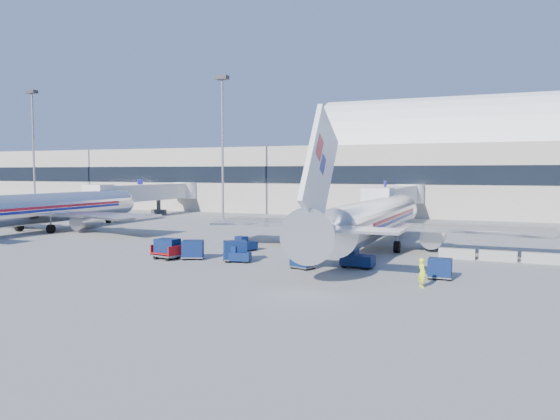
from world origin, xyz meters
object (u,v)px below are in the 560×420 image
at_px(cart_solo_near, 303,258).
at_px(ramp_worker, 422,273).
at_px(tug_left, 245,244).
at_px(airliner_mid, 41,208).
at_px(barrier_mid, 498,256).
at_px(barrier_far, 541,258).
at_px(cart_train_b, 193,249).
at_px(jetbridge_mid, 151,193).
at_px(cart_open_red, 167,254).
at_px(cart_solo_far, 440,268).
at_px(barrier_near, 457,254).
at_px(jetbridge_near, 397,197).
at_px(airliner_main, 372,220).
at_px(cart_train_a, 235,251).
at_px(cart_train_c, 167,248).
at_px(mast_west, 222,126).
at_px(tug_lead, 236,255).
at_px(mast_far_west, 33,133).
at_px(tug_right, 356,258).

xyz_separation_m(cart_solo_near, ramp_worker, (9.45, -3.42, 0.16)).
height_order(tug_left, cart_solo_near, cart_solo_near).
height_order(airliner_mid, ramp_worker, airliner_mid).
xyz_separation_m(barrier_mid, barrier_far, (3.30, 0.00, 0.00)).
bearing_deg(airliner_mid, cart_train_b, -21.55).
relative_size(jetbridge_mid, cart_open_red, 10.63).
xyz_separation_m(cart_solo_far, ramp_worker, (-0.78, -3.27, 0.19)).
distance_m(barrier_far, tug_left, 25.63).
bearing_deg(ramp_worker, barrier_near, -40.12).
distance_m(jetbridge_near, ramp_worker, 43.07).
bearing_deg(cart_solo_far, barrier_far, 54.34).
bearing_deg(airliner_main, cart_train_b, -138.15).
bearing_deg(cart_train_a, jetbridge_mid, 100.53).
height_order(barrier_far, cart_train_c, cart_train_c).
distance_m(cart_train_a, ramp_worker, 16.51).
bearing_deg(barrier_far, airliner_main, 170.26).
bearing_deg(mast_west, cart_open_red, -68.29).
bearing_deg(tug_lead, cart_train_a, 120.15).
distance_m(jetbridge_near, cart_solo_far, 40.10).
relative_size(mast_west, barrier_far, 7.53).
height_order(mast_far_west, mast_west, same).
height_order(jetbridge_mid, barrier_near, jetbridge_mid).
bearing_deg(airliner_mid, jetbridge_mid, 95.22).
distance_m(airliner_main, airliner_mid, 42.00).
bearing_deg(cart_train_a, cart_solo_near, -42.63).
bearing_deg(tug_right, cart_solo_far, -13.13).
height_order(mast_west, barrier_far, mast_west).
bearing_deg(tug_lead, cart_train_c, 172.94).
bearing_deg(mast_west, barrier_near, -36.38).
relative_size(jetbridge_mid, tug_lead, 11.68).
relative_size(airliner_main, cart_solo_near, 18.12).
height_order(tug_left, cart_open_red, tug_left).
bearing_deg(barrier_far, airliner_mid, 177.47).
xyz_separation_m(airliner_main, barrier_far, (14.60, -2.51, -2.48)).
height_order(cart_solo_near, cart_solo_far, cart_solo_near).
distance_m(tug_right, cart_solo_near, 4.22).
xyz_separation_m(jetbridge_near, cart_train_b, (-10.45, -37.81, -3.06)).
distance_m(mast_west, tug_lead, 44.90).
xyz_separation_m(barrier_near, cart_train_c, (-23.05, -9.55, 0.47)).
relative_size(airliner_mid, mast_west, 1.65).
height_order(tug_lead, cart_solo_near, cart_solo_near).
xyz_separation_m(mast_far_west, cart_train_b, (57.15, -37.00, -13.92)).
xyz_separation_m(airliner_mid, tug_lead, (33.29, -11.42, -2.28)).
bearing_deg(barrier_near, barrier_far, 0.00).
distance_m(jetbridge_near, tug_lead, 38.39).
distance_m(barrier_far, tug_right, 15.50).
relative_size(mast_west, cart_train_a, 9.22).
height_order(barrier_far, tug_left, tug_left).
height_order(cart_train_a, cart_solo_near, cart_train_a).
bearing_deg(cart_solo_near, jetbridge_near, 108.38).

